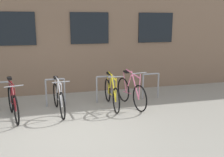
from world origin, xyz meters
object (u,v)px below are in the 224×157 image
(bicycle_yellow, at_px, (112,93))
(bicycle_pink, at_px, (131,92))
(bicycle_maroon, at_px, (13,103))
(bicycle_silver, at_px, (59,98))

(bicycle_yellow, distance_m, bicycle_pink, 0.58)
(bicycle_maroon, height_order, bicycle_silver, bicycle_maroon)
(bicycle_maroon, relative_size, bicycle_yellow, 0.93)
(bicycle_maroon, height_order, bicycle_yellow, bicycle_maroon)
(bicycle_silver, relative_size, bicycle_yellow, 0.97)
(bicycle_maroon, distance_m, bicycle_silver, 1.17)
(bicycle_silver, xyz_separation_m, bicycle_yellow, (1.52, 0.11, 0.00))
(bicycle_yellow, xyz_separation_m, bicycle_pink, (0.57, -0.08, 0.02))
(bicycle_maroon, xyz_separation_m, bicycle_yellow, (2.68, 0.22, -0.01))
(bicycle_maroon, distance_m, bicycle_yellow, 2.69)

